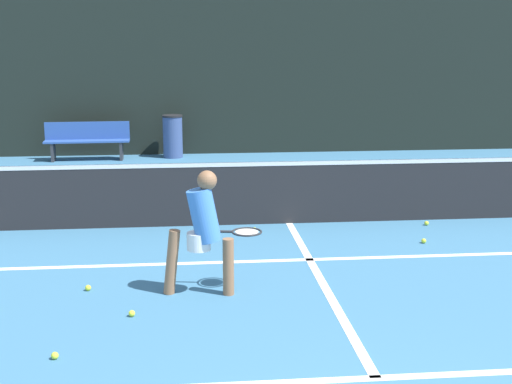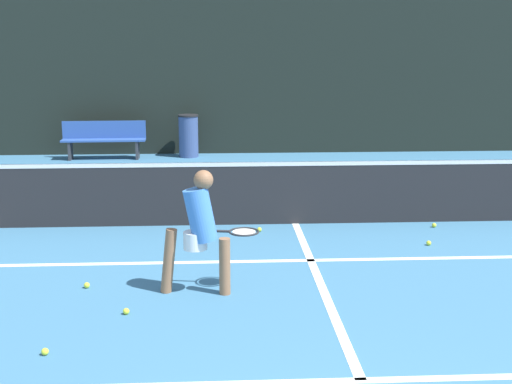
{
  "view_description": "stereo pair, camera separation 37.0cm",
  "coord_description": "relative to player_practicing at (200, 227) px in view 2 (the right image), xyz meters",
  "views": [
    {
      "loc": [
        -1.53,
        -2.88,
        2.79
      ],
      "look_at": [
        -0.71,
        5.41,
        0.95
      ],
      "focal_mm": 50.0,
      "sensor_mm": 36.0,
      "label": 1
    },
    {
      "loc": [
        -1.16,
        -2.9,
        2.79
      ],
      "look_at": [
        -0.71,
        5.41,
        0.95
      ],
      "focal_mm": 50.0,
      "sensor_mm": 36.0,
      "label": 2
    }
  ],
  "objects": [
    {
      "name": "court_baseline_near",
      "position": [
        1.36,
        -2.13,
        -0.75
      ],
      "size": [
        11.0,
        0.1,
        0.01
      ],
      "primitive_type": "cube",
      "color": "white",
      "rests_on": "ground"
    },
    {
      "name": "tennis_ball_scattered_11",
      "position": [
        0.79,
        2.46,
        -0.72
      ],
      "size": [
        0.07,
        0.07,
        0.07
      ],
      "primitive_type": "sphere",
      "color": "#D1E033",
      "rests_on": "ground"
    },
    {
      "name": "player_practicing",
      "position": [
        0.0,
        0.0,
        0.0
      ],
      "size": [
        1.14,
        0.49,
        1.39
      ],
      "rotation": [
        0.0,
        0.0,
        -0.14
      ],
      "color": "#8C6042",
      "rests_on": "ground"
    },
    {
      "name": "tennis_ball_scattered_1",
      "position": [
        -1.36,
        -1.5,
        -0.72
      ],
      "size": [
        0.07,
        0.07,
        0.07
      ],
      "primitive_type": "sphere",
      "color": "#D1E033",
      "rests_on": "ground"
    },
    {
      "name": "tennis_ball_scattered_4",
      "position": [
        -1.29,
        0.22,
        -0.72
      ],
      "size": [
        0.07,
        0.07,
        0.07
      ],
      "primitive_type": "sphere",
      "color": "#D1E033",
      "rests_on": "ground"
    },
    {
      "name": "tennis_ball_scattered_7",
      "position": [
        3.39,
        2.56,
        -0.72
      ],
      "size": [
        0.07,
        0.07,
        0.07
      ],
      "primitive_type": "sphere",
      "color": "#D1E033",
      "rests_on": "ground"
    },
    {
      "name": "court_service_line",
      "position": [
        1.36,
        1.08,
        -0.75
      ],
      "size": [
        8.25,
        0.1,
        0.01
      ],
      "primitive_type": "cube",
      "color": "white",
      "rests_on": "ground"
    },
    {
      "name": "building_far",
      "position": [
        1.36,
        26.32,
        1.59
      ],
      "size": [
        36.0,
        2.4,
        4.7
      ],
      "primitive_type": "cube",
      "color": "beige",
      "rests_on": "ground"
    },
    {
      "name": "parked_car",
      "position": [
        -0.77,
        12.82,
        -0.12
      ],
      "size": [
        1.82,
        3.9,
        1.52
      ],
      "color": "maroon",
      "rests_on": "ground"
    },
    {
      "name": "tennis_ball_scattered_9",
      "position": [
        -0.75,
        -0.58,
        -0.72
      ],
      "size": [
        0.07,
        0.07,
        0.07
      ],
      "primitive_type": "sphere",
      "color": "#D1E033",
      "rests_on": "ground"
    },
    {
      "name": "tree_east",
      "position": [
        -6.79,
        18.26,
        2.98
      ],
      "size": [
        3.77,
        3.77,
        4.23
      ],
      "color": "brown",
      "rests_on": "ground"
    },
    {
      "name": "tree_west",
      "position": [
        -2.87,
        16.58,
        3.05
      ],
      "size": [
        3.04,
        3.04,
        5.35
      ],
      "color": "brown",
      "rests_on": "ground"
    },
    {
      "name": "courtside_bench",
      "position": [
        -2.4,
        8.87,
        -0.28
      ],
      "size": [
        1.9,
        0.42,
        0.86
      ],
      "rotation": [
        0.0,
        0.0,
        0.02
      ],
      "color": "#2D519E",
      "rests_on": "ground"
    },
    {
      "name": "net",
      "position": [
        1.36,
        2.88,
        -0.25
      ],
      "size": [
        11.09,
        0.09,
        1.07
      ],
      "color": "slate",
      "rests_on": "ground"
    },
    {
      "name": "trash_bin",
      "position": [
        -0.47,
        9.03,
        -0.26
      ],
      "size": [
        0.47,
        0.47,
        0.98
      ],
      "color": "#384C7F",
      "rests_on": "ground"
    },
    {
      "name": "tennis_ball_scattered_8",
      "position": [
        3.04,
        1.65,
        -0.72
      ],
      "size": [
        0.07,
        0.07,
        0.07
      ],
      "primitive_type": "sphere",
      "color": "#D1E033",
      "rests_on": "ground"
    },
    {
      "name": "fence_back",
      "position": [
        1.36,
        9.51,
        1.11
      ],
      "size": [
        24.0,
        0.06,
        3.75
      ],
      "color": "black",
      "rests_on": "ground"
    },
    {
      "name": "court_center_mark",
      "position": [
        1.36,
        0.38,
        -0.75
      ],
      "size": [
        0.1,
        5.01,
        0.01
      ],
      "primitive_type": "cube",
      "color": "white",
      "rests_on": "ground"
    }
  ]
}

